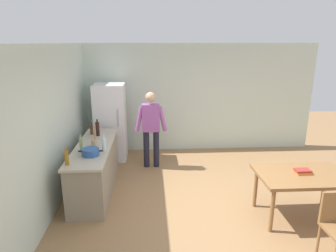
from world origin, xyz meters
The scene contains 15 objects.
ground_plane centered at (0.00, 0.00, 0.00)m, with size 14.00×14.00×0.00m, color #936D47.
wall_back centered at (0.00, 3.00, 1.35)m, with size 6.40×0.12×2.70m, color silver.
wall_left centered at (-2.60, 0.20, 1.35)m, with size 0.12×5.60×2.70m, color silver.
kitchen_counter centered at (-2.00, 0.80, 0.45)m, with size 0.64×2.20×0.90m.
refrigerator centered at (-1.90, 2.40, 0.90)m, with size 0.70×0.67×1.80m.
person centered at (-0.95, 1.85, 0.98)m, with size 0.70×0.22×1.70m.
dining_table centered at (1.40, -0.30, 0.67)m, with size 1.40×0.90×0.75m.
cooking_pot centered at (-1.96, 0.29, 0.96)m, with size 0.40×0.28×0.12m.
utensil_jar centered at (-1.97, 0.71, 0.98)m, with size 0.11×0.11×0.32m.
bottle_wine_dark centered at (-2.02, 1.38, 1.05)m, with size 0.08×0.08×0.34m.
bottle_vinegar_tall centered at (-2.14, 0.47, 1.04)m, with size 0.06×0.06×0.32m.
bottle_water_clear centered at (-1.76, 0.48, 1.03)m, with size 0.07×0.07×0.30m.
bottle_beer_brown centered at (-2.16, 1.49, 1.01)m, with size 0.06×0.06×0.26m.
bottle_oil_amber centered at (-2.24, -0.07, 1.02)m, with size 0.06×0.06×0.28m.
book_stack centered at (1.40, -0.28, 0.78)m, with size 0.25×0.17×0.07m.
Camera 1 is at (-0.94, -4.35, 2.71)m, focal length 31.49 mm.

